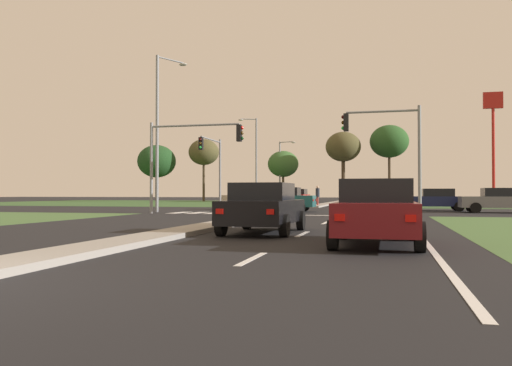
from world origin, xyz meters
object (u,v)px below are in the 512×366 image
at_px(street_lamp_third, 255,156).
at_px(fastfood_pole_sign, 493,122).
at_px(traffic_signal_near_left, 186,149).
at_px(treeline_fourth, 343,147).
at_px(treeline_third, 283,164).
at_px(street_lamp_second, 160,125).
at_px(car_red_seventh, 297,197).
at_px(car_black_near, 264,207).
at_px(car_beige_fifth, 255,199).
at_px(car_grey_sixth, 498,200).
at_px(car_maroon_second, 377,212).
at_px(pedestrian_at_median, 318,194).
at_px(treeline_second, 204,152).
at_px(traffic_signal_near_right, 391,141).
at_px(traffic_signal_far_left, 213,159).
at_px(treeline_near, 157,161).
at_px(street_lamp_fourth, 281,168).
at_px(car_navy_third, 436,199).
at_px(treeline_fifth, 389,142).
at_px(car_teal_eighth, 283,199).

bearing_deg(street_lamp_third, fastfood_pole_sign, -4.43).
relative_size(street_lamp_third, fastfood_pole_sign, 0.87).
bearing_deg(traffic_signal_near_left, treeline_fourth, 81.72).
distance_m(treeline_third, treeline_fourth, 8.88).
bearing_deg(treeline_fourth, street_lamp_second, -102.68).
bearing_deg(street_lamp_second, car_red_seventh, 71.90).
xyz_separation_m(car_black_near, street_lamp_second, (-10.40, 15.37, 4.78)).
distance_m(car_beige_fifth, treeline_fourth, 33.17).
bearing_deg(car_grey_sixth, car_beige_fifth, 82.60).
xyz_separation_m(car_black_near, treeline_fourth, (-1.83, 53.44, 6.37)).
xyz_separation_m(car_maroon_second, pedestrian_at_median, (-5.60, 33.01, 0.37)).
bearing_deg(car_beige_fifth, car_grey_sixth, 82.60).
bearing_deg(treeline_second, street_lamp_second, -74.27).
relative_size(car_red_seventh, street_lamp_second, 0.46).
bearing_deg(traffic_signal_near_left, traffic_signal_near_right, -0.00).
relative_size(traffic_signal_far_left, treeline_near, 0.71).
bearing_deg(street_lamp_third, car_red_seventh, -52.26).
bearing_deg(street_lamp_third, traffic_signal_near_right, -62.75).
xyz_separation_m(car_beige_fifth, treeline_third, (-4.65, 34.49, 4.37)).
bearing_deg(street_lamp_third, traffic_signal_near_left, -84.06).
bearing_deg(street_lamp_fourth, treeline_second, -179.90).
distance_m(car_black_near, pedestrian_at_median, 30.11).
bearing_deg(car_maroon_second, street_lamp_second, 126.96).
xyz_separation_m(traffic_signal_near_right, treeline_second, (-25.32, 41.51, 2.97)).
relative_size(pedestrian_at_median, treeline_fourth, 0.18).
height_order(car_navy_third, car_beige_fifth, car_beige_fifth).
height_order(car_maroon_second, car_beige_fifth, car_beige_fifth).
relative_size(pedestrian_at_median, treeline_near, 0.21).
height_order(car_grey_sixth, treeline_fifth, treeline_fifth).
height_order(car_maroon_second, street_lamp_second, street_lamp_second).
height_order(traffic_signal_near_left, street_lamp_second, street_lamp_second).
xyz_separation_m(car_red_seventh, traffic_signal_near_right, (8.40, -20.29, 3.15)).
bearing_deg(car_teal_eighth, traffic_signal_far_left, 46.34).
xyz_separation_m(car_grey_sixth, traffic_signal_far_left, (-20.12, 5.42, 3.16)).
bearing_deg(car_grey_sixth, car_black_near, 151.73).
height_order(car_black_near, treeline_near, treeline_near).
bearing_deg(traffic_signal_far_left, treeline_near, 122.23).
height_order(car_maroon_second, traffic_signal_far_left, traffic_signal_far_left).
distance_m(treeline_second, treeline_fifth, 25.45).
relative_size(street_lamp_fourth, fastfood_pole_sign, 0.74).
bearing_deg(car_navy_third, fastfood_pole_sign, -21.13).
xyz_separation_m(car_navy_third, car_teal_eighth, (-9.77, -3.88, 0.03)).
height_order(car_navy_third, street_lamp_fourth, street_lamp_fourth).
xyz_separation_m(treeline_second, treeline_fourth, (19.61, -1.14, 0.23)).
bearing_deg(street_lamp_fourth, traffic_signal_far_left, -89.24).
bearing_deg(street_lamp_second, car_maroon_second, -53.04).
bearing_deg(pedestrian_at_median, street_lamp_second, 73.44).
height_order(car_red_seventh, car_teal_eighth, car_red_seventh).
relative_size(car_maroon_second, car_navy_third, 0.99).
relative_size(street_lamp_second, treeline_third, 1.43).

